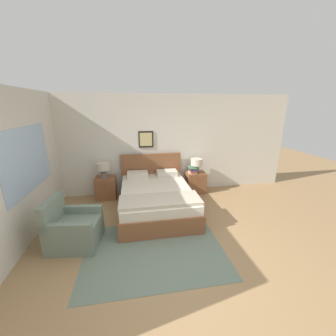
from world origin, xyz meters
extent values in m
plane|color=#99754C|center=(0.00, 0.00, 0.00)|extent=(16.00, 16.00, 0.00)
cube|color=beige|center=(0.00, 3.00, 1.30)|extent=(7.36, 0.06, 2.60)
cube|color=black|center=(-0.30, 2.96, 1.46)|extent=(0.38, 0.02, 0.43)
cube|color=tan|center=(-0.30, 2.95, 1.46)|extent=(0.31, 0.00, 0.34)
cube|color=beige|center=(-2.51, 1.49, 1.30)|extent=(0.06, 5.37, 2.60)
cube|color=#9EBCDB|center=(-2.47, 1.46, 1.40)|extent=(0.02, 1.66, 1.11)
cube|color=slate|center=(-0.37, 0.47, 0.00)|extent=(2.26, 1.68, 0.01)
cube|color=brown|center=(-0.18, 1.84, 0.14)|extent=(1.58, 2.15, 0.28)
cube|color=brown|center=(-0.18, 0.79, 0.32)|extent=(1.58, 0.06, 0.08)
cube|color=beige|center=(-0.18, 1.84, 0.41)|extent=(1.52, 2.07, 0.26)
cube|color=brown|center=(-0.18, 2.88, 0.82)|extent=(1.58, 0.06, 0.55)
cube|color=#B2A893|center=(-0.18, 1.16, 0.57)|extent=(1.55, 0.60, 0.06)
cube|color=beige|center=(-0.56, 2.65, 0.61)|extent=(0.52, 0.32, 0.14)
cube|color=beige|center=(0.20, 2.65, 0.61)|extent=(0.52, 0.32, 0.14)
cube|color=slate|center=(-1.68, 0.88, 0.22)|extent=(0.86, 0.79, 0.43)
cube|color=slate|center=(-2.00, 0.92, 0.64)|extent=(0.21, 0.71, 0.42)
cube|color=slate|center=(-1.64, 1.18, 0.50)|extent=(0.79, 0.20, 0.14)
cube|color=slate|center=(-1.71, 0.58, 0.50)|extent=(0.79, 0.20, 0.14)
cube|color=brown|center=(-1.37, 2.72, 0.28)|extent=(0.51, 0.41, 0.57)
sphere|color=#332D28|center=(-1.37, 2.50, 0.44)|extent=(0.02, 0.02, 0.02)
cube|color=brown|center=(1.02, 2.72, 0.28)|extent=(0.51, 0.41, 0.57)
sphere|color=#332D28|center=(1.02, 2.50, 0.44)|extent=(0.02, 0.02, 0.02)
cylinder|color=slate|center=(-1.39, 2.70, 0.64)|extent=(0.13, 0.13, 0.15)
cylinder|color=slate|center=(-1.39, 2.70, 0.74)|extent=(0.02, 0.02, 0.06)
cylinder|color=beige|center=(-1.39, 2.70, 0.86)|extent=(0.32, 0.32, 0.18)
cylinder|color=slate|center=(1.02, 2.70, 0.64)|extent=(0.13, 0.13, 0.15)
cylinder|color=slate|center=(1.02, 2.70, 0.74)|extent=(0.02, 0.02, 0.06)
cylinder|color=beige|center=(1.02, 2.70, 0.86)|extent=(0.32, 0.32, 0.18)
cube|color=beige|center=(0.90, 2.67, 0.58)|extent=(0.21, 0.22, 0.04)
cube|color=#B7332D|center=(0.90, 2.67, 0.62)|extent=(0.15, 0.26, 0.04)
cube|color=#335693|center=(0.90, 2.67, 0.67)|extent=(0.15, 0.25, 0.04)
cube|color=#232328|center=(0.90, 2.67, 0.70)|extent=(0.26, 0.28, 0.03)
cube|color=#4C7551|center=(0.90, 2.67, 0.73)|extent=(0.26, 0.30, 0.03)
camera|label=1|loc=(-0.64, -2.39, 2.30)|focal=22.00mm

